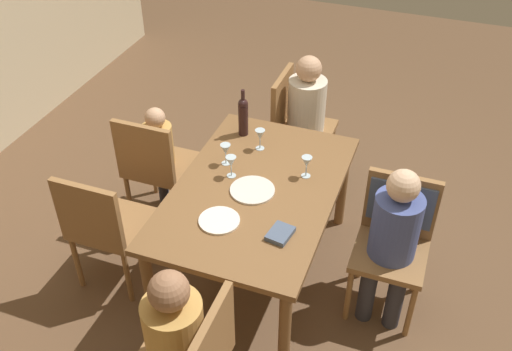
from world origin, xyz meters
TOP-DOWN VIEW (x-y plane):
  - ground_plane at (0.00, 0.00)m, footprint 10.00×10.00m
  - dining_table at (0.00, 0.00)m, footprint 1.51×0.98m
  - chair_near at (0.12, -0.87)m, footprint 0.46×0.44m
  - chair_right_end at (1.14, 0.09)m, footprint 0.44×0.44m
  - chair_far_right at (0.25, 0.87)m, footprint 0.44×0.44m
  - chair_far_left at (-0.43, 0.87)m, footprint 0.44×0.44m
  - person_woman_host at (-0.03, -0.87)m, footprint 0.33×0.29m
  - person_man_bearded at (1.14, -0.03)m, footprint 0.29×0.34m
  - person_man_guest at (-1.14, 0.03)m, footprint 0.29×0.34m
  - person_child_small at (0.36, 0.87)m, footprint 0.25×0.22m
  - wine_bottle_tall_green at (0.54, 0.29)m, footprint 0.07×0.07m
  - wine_glass_near_left at (0.41, 0.12)m, footprint 0.07×0.07m
  - wine_glass_centre at (0.18, 0.27)m, footprint 0.07×0.07m
  - wine_glass_near_right at (0.23, -0.26)m, footprint 0.07×0.07m
  - wine_glass_far at (0.06, 0.19)m, footprint 0.07×0.07m
  - dinner_plate_host at (-0.36, 0.09)m, footprint 0.24×0.24m
  - dinner_plate_guest_left at (-0.03, 0.01)m, footprint 0.28×0.28m
  - folded_napkin at (-0.35, -0.27)m, footprint 0.18×0.14m

SIDE VIEW (x-z plane):
  - ground_plane at x=0.00m, z-range 0.00..0.00m
  - chair_right_end at x=1.14m, z-range 0.07..0.99m
  - chair_far_right at x=0.25m, z-range 0.07..0.99m
  - chair_far_left at x=-0.43m, z-range 0.07..0.99m
  - person_child_small at x=0.36m, z-range 0.09..1.03m
  - chair_near at x=0.12m, z-range 0.13..1.05m
  - person_woman_host at x=-0.03m, z-range 0.09..1.18m
  - person_man_guest at x=-1.14m, z-range 0.09..1.19m
  - person_man_bearded at x=1.14m, z-range 0.09..1.19m
  - dining_table at x=0.00m, z-range 0.28..1.02m
  - dinner_plate_host at x=-0.36m, z-range 0.74..0.75m
  - dinner_plate_guest_left at x=-0.03m, z-range 0.74..0.75m
  - folded_napkin at x=-0.35m, z-range 0.74..0.77m
  - wine_glass_near_left at x=0.41m, z-range 0.77..0.92m
  - wine_glass_centre at x=0.18m, z-range 0.77..0.92m
  - wine_glass_near_right at x=0.23m, z-range 0.77..0.92m
  - wine_glass_far at x=0.06m, z-range 0.77..0.92m
  - wine_bottle_tall_green at x=0.54m, z-range 0.71..1.06m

